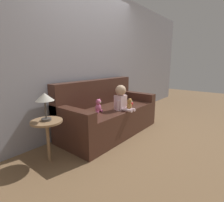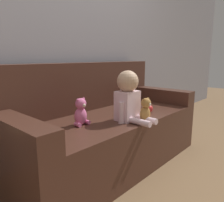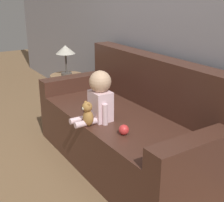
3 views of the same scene
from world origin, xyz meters
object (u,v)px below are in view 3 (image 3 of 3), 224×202
(teddy_bear_brown, at_px, (88,114))
(couch, at_px, (130,128))
(person_baby, at_px, (99,97))
(plush_toy_side, at_px, (98,93))
(toy_ball, at_px, (124,130))
(side_table, at_px, (66,65))

(teddy_bear_brown, bearing_deg, couch, 94.40)
(person_baby, xyz_separation_m, plush_toy_side, (-0.34, 0.19, -0.10))
(toy_ball, bearing_deg, couch, 137.49)
(plush_toy_side, bearing_deg, couch, 16.77)
(plush_toy_side, relative_size, toy_ball, 2.78)
(toy_ball, relative_size, side_table, 0.09)
(person_baby, xyz_separation_m, teddy_bear_brown, (0.05, -0.13, -0.10))
(teddy_bear_brown, height_order, toy_ball, teddy_bear_brown)
(teddy_bear_brown, distance_m, toy_ball, 0.32)
(person_baby, relative_size, side_table, 0.46)
(couch, relative_size, plush_toy_side, 8.79)
(side_table, bearing_deg, toy_ball, -9.34)
(couch, relative_size, person_baby, 4.53)
(plush_toy_side, relative_size, side_table, 0.24)
(couch, distance_m, toy_ball, 0.46)
(person_baby, xyz_separation_m, toy_ball, (0.33, 0.01, -0.16))
(plush_toy_side, bearing_deg, toy_ball, -14.69)
(person_baby, distance_m, toy_ball, 0.37)
(couch, distance_m, person_baby, 0.45)
(couch, bearing_deg, plush_toy_side, -163.23)
(person_baby, height_order, toy_ball, person_baby)
(couch, xyz_separation_m, person_baby, (-0.02, -0.30, 0.34))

